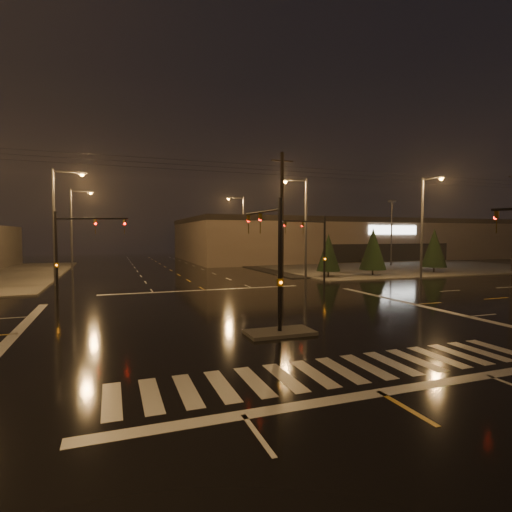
% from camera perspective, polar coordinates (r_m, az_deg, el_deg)
% --- Properties ---
extents(ground, '(140.00, 140.00, 0.00)m').
position_cam_1_polar(ground, '(21.62, -0.85, -8.66)').
color(ground, black).
rests_on(ground, ground).
extents(sidewalk_ne, '(36.00, 36.00, 0.12)m').
position_cam_1_polar(sidewalk_ne, '(62.32, 16.42, -1.09)').
color(sidewalk_ne, '#4C4943').
rests_on(sidewalk_ne, ground).
extents(median_island, '(3.00, 1.60, 0.15)m').
position_cam_1_polar(median_island, '(17.97, 3.42, -10.84)').
color(median_island, '#4C4943').
rests_on(median_island, ground).
extents(crosswalk, '(15.00, 2.60, 0.01)m').
position_cam_1_polar(crosswalk, '(13.72, 12.06, -15.61)').
color(crosswalk, beige).
rests_on(crosswalk, ground).
extents(stop_bar_near, '(16.00, 0.50, 0.01)m').
position_cam_1_polar(stop_bar_near, '(12.18, 17.32, -18.14)').
color(stop_bar_near, beige).
rests_on(stop_bar_near, ground).
extents(stop_bar_far, '(16.00, 0.50, 0.01)m').
position_cam_1_polar(stop_bar_far, '(32.07, -7.33, -4.85)').
color(stop_bar_far, beige).
rests_on(stop_bar_far, ground).
extents(parking_lot, '(50.00, 24.00, 0.08)m').
position_cam_1_polar(parking_lot, '(63.89, 21.10, -1.09)').
color(parking_lot, black).
rests_on(parking_lot, ground).
extents(retail_building, '(60.20, 28.30, 7.20)m').
position_cam_1_polar(retail_building, '(78.20, 12.45, 2.54)').
color(retail_building, '#725F52').
rests_on(retail_building, ground).
extents(signal_mast_median, '(0.25, 4.59, 6.00)m').
position_cam_1_polar(signal_mast_median, '(18.31, 2.30, 1.06)').
color(signal_mast_median, black).
rests_on(signal_mast_median, ground).
extents(signal_mast_ne, '(4.84, 1.86, 6.00)m').
position_cam_1_polar(signal_mast_ne, '(34.34, 8.62, 2.00)').
color(signal_mast_ne, black).
rests_on(signal_mast_ne, ground).
extents(signal_mast_nw, '(4.84, 1.86, 6.00)m').
position_cam_1_polar(signal_mast_nw, '(30.25, -24.85, 1.63)').
color(signal_mast_nw, black).
rests_on(signal_mast_nw, ground).
extents(streetlight_1, '(2.77, 0.32, 10.00)m').
position_cam_1_polar(streetlight_1, '(38.27, -26.45, 4.83)').
color(streetlight_1, '#38383A').
rests_on(streetlight_1, ground).
extents(streetlight_2, '(2.77, 0.32, 10.00)m').
position_cam_1_polar(streetlight_2, '(54.19, -24.55, 4.24)').
color(streetlight_2, '#38383A').
rests_on(streetlight_2, ground).
extents(streetlight_3, '(2.77, 0.32, 10.00)m').
position_cam_1_polar(streetlight_3, '(40.34, 6.75, 5.01)').
color(streetlight_3, '#38383A').
rests_on(streetlight_3, ground).
extents(streetlight_4, '(2.77, 0.32, 10.00)m').
position_cam_1_polar(streetlight_4, '(58.88, -2.07, 4.39)').
color(streetlight_4, '#38383A').
rests_on(streetlight_4, ground).
extents(streetlight_6, '(0.32, 2.77, 10.00)m').
position_cam_1_polar(streetlight_6, '(42.57, 22.93, 4.69)').
color(streetlight_6, '#38383A').
rests_on(streetlight_6, ground).
extents(utility_pole_1, '(2.20, 0.32, 12.00)m').
position_cam_1_polar(utility_pole_1, '(37.19, 3.74, 5.71)').
color(utility_pole_1, black).
rests_on(utility_pole_1, ground).
extents(conifer_0, '(2.43, 2.43, 4.49)m').
position_cam_1_polar(conifer_0, '(41.51, 10.31, 0.50)').
color(conifer_0, black).
rests_on(conifer_0, ground).
extents(conifer_1, '(2.84, 2.84, 5.14)m').
position_cam_1_polar(conifer_1, '(44.29, 16.37, 1.00)').
color(conifer_1, black).
rests_on(conifer_1, ground).
extents(conifer_2, '(2.83, 2.83, 5.12)m').
position_cam_1_polar(conifer_2, '(50.28, 24.11, 1.07)').
color(conifer_2, black).
rests_on(conifer_2, ground).
extents(car_parked, '(1.67, 3.99, 1.35)m').
position_cam_1_polar(car_parked, '(62.25, 16.06, -0.52)').
color(car_parked, black).
rests_on(car_parked, ground).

